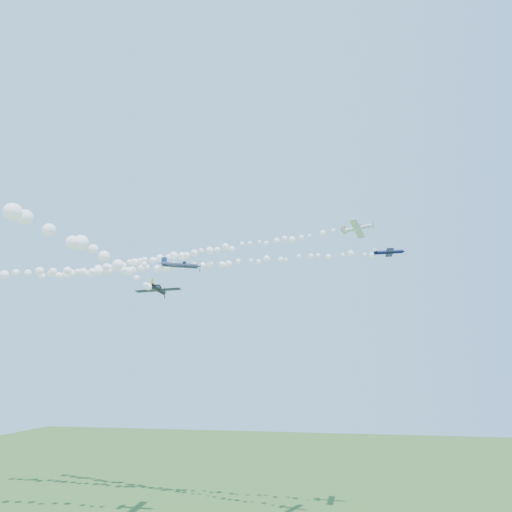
% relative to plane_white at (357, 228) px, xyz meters
% --- Properties ---
extents(plane_white, '(6.40, 6.59, 2.11)m').
position_rel_plane_white_xyz_m(plane_white, '(0.00, 0.00, 0.00)').
color(plane_white, white).
extents(smoke_trail_white, '(63.52, 19.80, 2.77)m').
position_rel_plane_white_xyz_m(smoke_trail_white, '(-33.56, 9.57, -0.32)').
color(smoke_trail_white, white).
extents(plane_navy, '(6.56, 6.91, 2.02)m').
position_rel_plane_white_xyz_m(plane_navy, '(6.59, 8.08, -2.79)').
color(plane_navy, '#0D0F3B').
extents(smoke_trail_navy, '(81.78, 7.39, 2.62)m').
position_rel_plane_white_xyz_m(smoke_trail_navy, '(-36.26, 10.77, -3.00)').
color(smoke_trail_navy, white).
extents(plane_grey, '(8.17, 8.38, 3.18)m').
position_rel_plane_white_xyz_m(plane_grey, '(-33.78, -3.28, -6.54)').
color(plane_grey, '#313548').
extents(plane_black, '(7.27, 6.89, 2.11)m').
position_rel_plane_white_xyz_m(plane_black, '(-32.65, -15.84, -13.66)').
color(plane_black, black).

